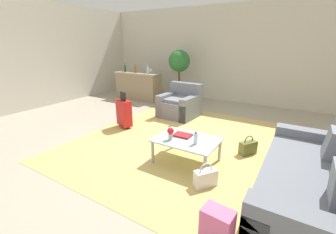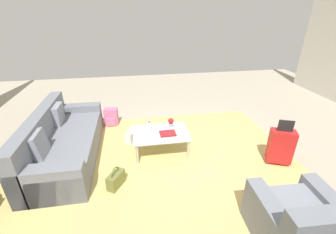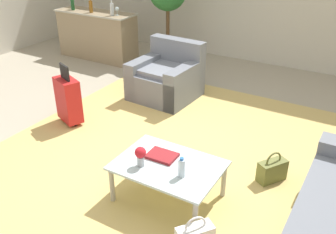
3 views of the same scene
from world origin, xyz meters
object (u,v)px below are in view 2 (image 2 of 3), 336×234
Objects in this scene: suitcase_red at (281,146)px; water_bottle at (149,126)px; couch at (61,143)px; handbag_olive at (116,179)px; coffee_table_book at (168,133)px; armchair at (302,228)px; handbag_white at (132,136)px; coffee_table at (161,135)px; flower_vase at (171,122)px; backpack_pink at (111,117)px.

water_bottle is at bearing -19.98° from suitcase_red.
couch is at bearing 0.00° from water_bottle.
suitcase_red reaches higher than handbag_olive.
coffee_table_book is 0.81× the size of handbag_olive.
armchair is 1.63m from suitcase_red.
handbag_olive and handbag_white have the same top height.
handbag_olive is at bearing 45.54° from coffee_table.
flower_vase is at bearing -173.21° from water_bottle.
armchair is at bearing 143.76° from couch.
coffee_table is at bearing 153.43° from water_bottle.
couch is 3.89m from suitcase_red.
couch is 6.73× the size of handbag_olive.
backpack_pink is (-0.80, -1.19, -0.11)m from couch.
water_bottle is 0.70× the size of coffee_table_book.
water_bottle reaches higher than coffee_table_book.
armchair is 2.44× the size of backpack_pink.
couch reaches higher than coffee_table_book.
handbag_olive is at bearing -32.51° from armchair.
backpack_pink is (3.00, -1.99, -0.16)m from suitcase_red.
armchair reaches higher than suitcase_red.
suitcase_red is at bearing 160.13° from coffee_table_book.
flower_vase is 0.51× the size of backpack_pink.
handbag_olive is at bearing 43.45° from flower_vase.
couch reaches higher than backpack_pink.
couch is 2.36× the size of coffee_table.
coffee_table_book is at bearing 129.30° from backpack_pink.
armchair is 3.21m from handbag_white.
coffee_table is 0.74m from handbag_white.
coffee_table reaches higher than backpack_pink.
coffee_table_book is at bearing -60.64° from armchair.
backpack_pink is (2.30, -3.46, -0.11)m from armchair.
coffee_table_book is at bearing -18.25° from suitcase_red.
armchair reaches higher than coffee_table_book.
couch is 1.62m from water_bottle.
coffee_table is at bearing -35.31° from coffee_table_book.
backpack_pink is at bearing -43.03° from flower_vase.
coffee_table_book is (-0.12, 0.08, 0.06)m from coffee_table.
coffee_table reaches higher than handbag_white.
coffee_table is 1.64m from backpack_pink.
armchair is 0.96× the size of coffee_table.
coffee_table is (-1.80, 0.10, 0.07)m from couch.
suitcase_red is (-2.00, 0.70, -0.01)m from coffee_table.
handbag_olive is (2.11, -1.34, -0.17)m from armchair.
suitcase_red reaches higher than handbag_white.
backpack_pink is at bearing -56.42° from armchair.
flower_vase is 0.24× the size of suitcase_red.
water_bottle is (-1.60, 0.00, 0.21)m from couch.
backpack_pink is (1.22, -1.14, -0.34)m from flower_vase.
handbag_olive is 2.13m from backpack_pink.
coffee_table_book is 1.98m from suitcase_red.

